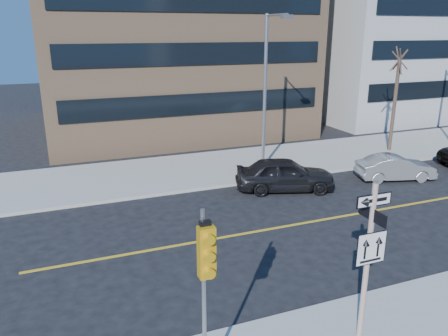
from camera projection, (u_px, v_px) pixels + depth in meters
name	position (u px, v px, depth m)	size (l,w,h in m)	color
ground	(305.00, 288.00, 13.01)	(120.00, 120.00, 0.00)	black
far_sidewalk	(440.00, 141.00, 29.88)	(66.00, 6.00, 0.15)	#AAA89F
sign_pole	(368.00, 253.00, 10.04)	(0.92, 0.92, 4.06)	white
traffic_signal	(206.00, 266.00, 8.34)	(0.32, 0.45, 4.00)	gray
parked_car_a	(285.00, 174.00, 20.77)	(4.67, 1.88, 1.59)	black
parked_car_b	(395.00, 168.00, 22.28)	(3.89, 1.36, 1.28)	slate
streetlight_a	(267.00, 83.00, 22.52)	(0.55, 2.25, 8.00)	gray
street_tree_west	(399.00, 62.00, 25.88)	(1.80, 1.80, 6.35)	#372A21
building_brick	(161.00, 7.00, 33.20)	(18.00, 18.00, 18.00)	#A6805C
building_grey_mid	(397.00, 29.00, 40.38)	(20.00, 16.00, 15.00)	#ADB0B3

